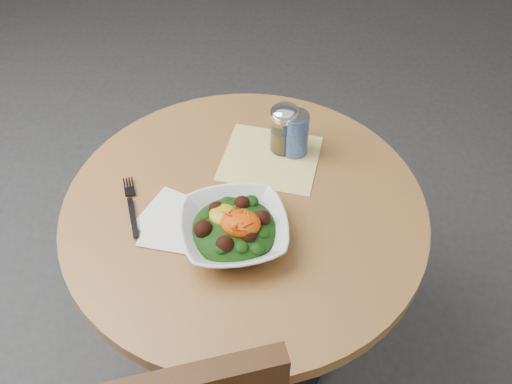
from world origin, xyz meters
TOP-DOWN VIEW (x-y plane):
  - ground at (0.00, 0.00)m, footprint 6.00×6.00m
  - table at (0.00, 0.00)m, footprint 0.90×0.90m
  - cloth_napkin at (0.04, 0.18)m, footprint 0.26×0.24m
  - paper_napkins at (-0.16, -0.08)m, footprint 0.18×0.20m
  - salad_bowl at (-0.00, -0.10)m, footprint 0.31×0.31m
  - fork at (-0.27, -0.05)m, footprint 0.10×0.19m
  - spice_shaker at (0.07, 0.22)m, footprint 0.08×0.08m
  - beverage_can at (0.10, 0.21)m, footprint 0.07×0.07m

SIDE VIEW (x-z plane):
  - ground at x=0.00m, z-range 0.00..0.00m
  - table at x=0.00m, z-range 0.18..0.93m
  - cloth_napkin at x=0.04m, z-range 0.75..0.75m
  - paper_napkins at x=-0.16m, z-range 0.75..0.75m
  - fork at x=-0.27m, z-range 0.75..0.76m
  - salad_bowl at x=0.00m, z-range 0.74..0.83m
  - beverage_can at x=0.10m, z-range 0.75..0.88m
  - spice_shaker at x=0.07m, z-range 0.75..0.89m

